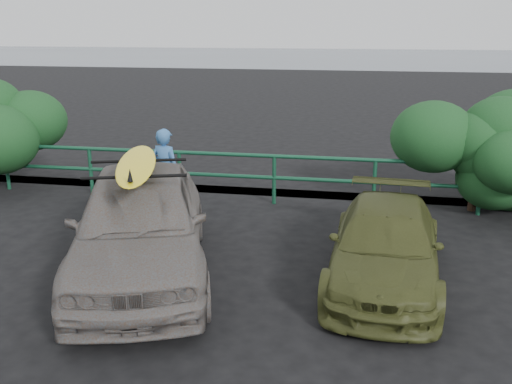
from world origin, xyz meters
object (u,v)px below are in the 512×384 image
guardrail (226,177)px  man (166,171)px  surfboard (137,164)px  olive_vehicle (385,245)px  sedan (140,223)px

guardrail → man: 1.38m
surfboard → olive_vehicle: bearing=-11.3°
sedan → surfboard: surfboard is taller
guardrail → man: man is taller
olive_vehicle → surfboard: (-3.50, -0.40, 1.13)m
sedan → olive_vehicle: 3.53m
sedan → surfboard: (0.00, 0.00, 0.88)m
olive_vehicle → man: size_ratio=2.25×
man → guardrail: bearing=-118.0°
guardrail → sedan: bearing=-96.2°
surfboard → man: bearing=83.8°
guardrail → man: size_ratio=8.40×
sedan → man: size_ratio=2.79×
sedan → surfboard: size_ratio=1.84×
man → surfboard: (0.57, -2.79, 0.84)m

